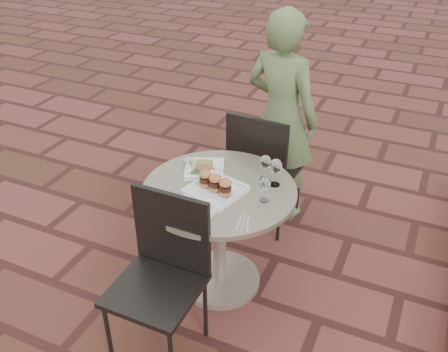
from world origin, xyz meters
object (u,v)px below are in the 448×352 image
at_px(cafe_table, 219,222).
at_px(plate_salmon, 204,169).
at_px(plate_sliders, 215,187).
at_px(chair_far, 262,162).
at_px(chair_near, 163,264).
at_px(plate_tuna, 192,211).
at_px(diner, 281,117).

relative_size(cafe_table, plate_salmon, 2.94).
bearing_deg(plate_salmon, plate_sliders, -48.70).
xyz_separation_m(plate_salmon, plate_sliders, (0.16, -0.18, 0.02)).
xyz_separation_m(chair_far, chair_near, (-0.09, -1.19, 0.00)).
height_order(chair_far, plate_salmon, chair_far).
relative_size(chair_far, plate_salmon, 3.04).
height_order(cafe_table, chair_near, chair_near).
bearing_deg(plate_salmon, chair_near, -82.58).
bearing_deg(chair_near, plate_tuna, 79.14).
xyz_separation_m(diner, plate_salmon, (-0.21, -0.82, -0.03)).
xyz_separation_m(chair_near, diner, (0.12, 1.48, 0.23)).
xyz_separation_m(diner, plate_sliders, (-0.05, -1.00, -0.01)).
height_order(plate_sliders, plate_tuna, plate_sliders).
bearing_deg(diner, cafe_table, 100.31).
height_order(chair_near, plate_tuna, chair_near).
distance_m(plate_salmon, plate_sliders, 0.25).
distance_m(chair_near, plate_salmon, 0.69).
bearing_deg(diner, chair_far, 97.06).
bearing_deg(plate_tuna, chair_far, 87.28).
relative_size(cafe_table, chair_far, 0.97).
height_order(cafe_table, plate_salmon, plate_salmon).
bearing_deg(chair_far, cafe_table, 91.94).
bearing_deg(chair_near, plate_sliders, 80.90).
height_order(cafe_table, diner, diner).
relative_size(plate_salmon, plate_sliders, 0.89).
relative_size(chair_near, plate_salmon, 3.04).
bearing_deg(plate_sliders, chair_near, -99.10).
height_order(chair_far, plate_sliders, chair_far).
bearing_deg(plate_salmon, plate_tuna, -71.99).
height_order(cafe_table, chair_far, chair_far).
height_order(chair_far, diner, diner).
height_order(diner, plate_salmon, diner).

